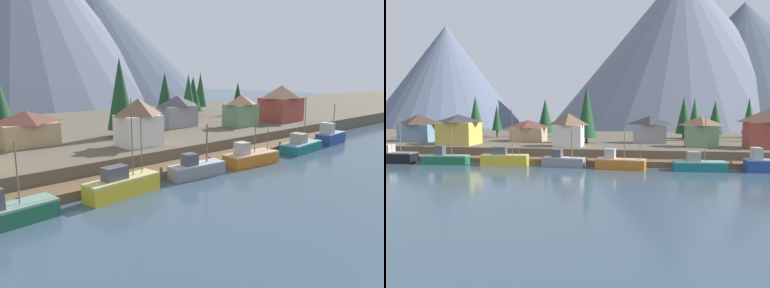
% 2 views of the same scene
% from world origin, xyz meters
% --- Properties ---
extents(ground_plane, '(400.00, 400.00, 1.00)m').
position_xyz_m(ground_plane, '(0.00, 20.00, -0.50)').
color(ground_plane, '#384C5B').
extents(dock, '(80.00, 4.00, 1.60)m').
position_xyz_m(dock, '(0.00, 1.99, 0.50)').
color(dock, brown).
rests_on(dock, ground_plane).
extents(shoreline_bank, '(400.00, 56.00, 2.50)m').
position_xyz_m(shoreline_bank, '(0.00, 32.00, 1.25)').
color(shoreline_bank, brown).
rests_on(shoreline_bank, ground_plane).
extents(mountain_central_peak, '(137.77, 137.77, 81.88)m').
position_xyz_m(mountain_central_peak, '(30.91, 152.54, 40.94)').
color(mountain_central_peak, slate).
rests_on(mountain_central_peak, ground_plane).
extents(mountain_east_peak, '(128.37, 128.37, 63.19)m').
position_xyz_m(mountain_east_peak, '(61.95, 151.88, 31.60)').
color(mountain_east_peak, '#475160').
rests_on(mountain_east_peak, ground_plane).
extents(fishing_boat_green, '(8.40, 3.36, 6.94)m').
position_xyz_m(fishing_boat_green, '(-21.66, -1.82, 1.01)').
color(fishing_boat_green, '#1E5B3D').
rests_on(fishing_boat_green, ground_plane).
extents(fishing_boat_yellow, '(8.38, 3.16, 9.90)m').
position_xyz_m(fishing_boat_yellow, '(-10.49, -1.71, 1.17)').
color(fishing_boat_yellow, gold).
rests_on(fishing_boat_yellow, ground_plane).
extents(fishing_boat_grey, '(7.49, 2.86, 6.34)m').
position_xyz_m(fishing_boat_grey, '(0.03, -1.54, 1.01)').
color(fishing_boat_grey, gray).
rests_on(fishing_boat_grey, ground_plane).
extents(fishing_boat_orange, '(8.43, 3.72, 6.15)m').
position_xyz_m(fishing_boat_orange, '(9.81, -1.99, 1.01)').
color(fishing_boat_orange, '#CC6B1E').
rests_on(fishing_boat_orange, ground_plane).
extents(fishing_boat_teal, '(8.38, 3.71, 8.81)m').
position_xyz_m(fishing_boat_teal, '(22.57, -2.03, 1.00)').
color(fishing_boat_teal, '#196B70').
rests_on(fishing_boat_teal, ground_plane).
extents(fishing_boat_blue, '(6.61, 3.13, 7.06)m').
position_xyz_m(fishing_boat_blue, '(32.74, -1.72, 1.30)').
color(fishing_boat_blue, navy).
rests_on(fishing_boat_blue, ground_plane).
extents(house_white, '(5.84, 4.71, 6.56)m').
position_xyz_m(house_white, '(-1.04, 9.11, 5.85)').
color(house_white, silver).
rests_on(house_white, shoreline_bank).
extents(house_green, '(6.37, 4.37, 5.99)m').
position_xyz_m(house_green, '(24.63, 12.46, 5.56)').
color(house_green, '#6B8E66').
rests_on(house_green, shoreline_bank).
extents(house_red, '(8.34, 6.64, 7.52)m').
position_xyz_m(house_red, '(36.73, 11.71, 6.34)').
color(house_red, '#9E4238').
rests_on(house_red, shoreline_bank).
extents(house_tan, '(7.75, 6.18, 4.83)m').
position_xyz_m(house_tan, '(-12.49, 19.91, 4.97)').
color(house_tan, tan).
rests_on(house_tan, shoreline_bank).
extents(house_grey, '(7.34, 4.35, 5.90)m').
position_xyz_m(house_grey, '(14.78, 19.67, 5.51)').
color(house_grey, gray).
rests_on(house_grey, shoreline_bank).
extents(conifer_near_left, '(3.43, 3.43, 10.23)m').
position_xyz_m(conifer_near_left, '(39.70, 39.66, 8.17)').
color(conifer_near_left, '#4C3823').
rests_on(conifer_near_left, shoreline_bank).
extents(conifer_mid_left, '(3.26, 3.26, 9.92)m').
position_xyz_m(conifer_mid_left, '(25.00, 27.98, 8.20)').
color(conifer_mid_left, '#4C3823').
rests_on(conifer_mid_left, shoreline_bank).
extents(conifer_mid_right, '(4.35, 4.35, 12.48)m').
position_xyz_m(conifer_mid_right, '(1.27, 17.48, 9.32)').
color(conifer_mid_right, '#4C3823').
rests_on(conifer_mid_right, shoreline_bank).
extents(conifer_back_left, '(3.98, 3.98, 10.34)m').
position_xyz_m(conifer_back_left, '(23.11, 34.04, 8.27)').
color(conifer_back_left, '#4C3823').
rests_on(conifer_back_left, shoreline_bank).
extents(conifer_back_right, '(4.02, 4.02, 9.32)m').
position_xyz_m(conifer_back_right, '(30.27, 32.24, 7.73)').
color(conifer_back_right, '#4C3823').
rests_on(conifer_back_right, shoreline_bank).
extents(conifer_far_left, '(2.78, 2.78, 7.98)m').
position_xyz_m(conifer_far_left, '(40.80, 27.28, 7.03)').
color(conifer_far_left, '#4C3823').
rests_on(conifer_far_left, shoreline_bank).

